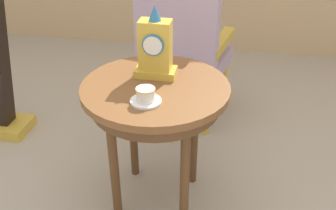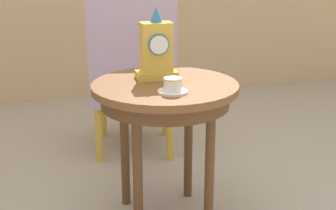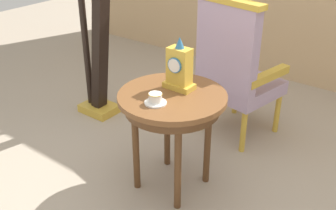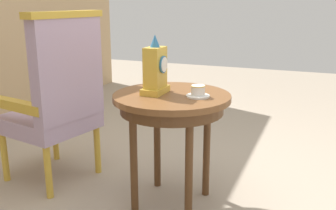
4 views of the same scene
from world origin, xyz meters
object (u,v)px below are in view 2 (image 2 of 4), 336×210
mantel_clock (156,50)px  armchair (133,64)px  teacup_left (173,86)px  side_table (165,101)px

mantel_clock → armchair: (0.02, 0.71, -0.23)m
teacup_left → armchair: size_ratio=0.12×
armchair → teacup_left: bearing=-90.3°
teacup_left → armchair: armchair is taller
teacup_left → mantel_clock: bearing=93.4°
side_table → mantel_clock: size_ratio=2.03×
teacup_left → armchair: bearing=89.7°
teacup_left → mantel_clock: mantel_clock is taller
side_table → armchair: 0.80m
side_table → mantel_clock: (-0.02, 0.09, 0.22)m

